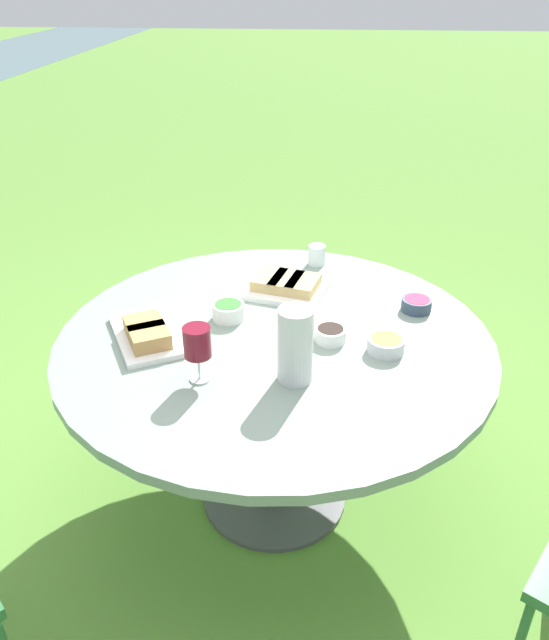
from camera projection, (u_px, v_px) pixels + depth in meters
name	position (u px, v px, depth m)	size (l,w,h in m)	color
ground_plane	(274.00, 495.00, 2.47)	(40.00, 40.00, 0.00)	#5B8C38
dining_table	(274.00, 359.00, 2.15)	(1.46, 1.46, 0.74)	#4C4C51
water_pitcher	(295.00, 345.00, 1.82)	(0.11, 0.11, 0.24)	silver
wine_glass	(197.00, 343.00, 1.81)	(0.08, 0.08, 0.18)	silver
platter_bread_main	(286.00, 285.00, 2.37)	(0.31, 0.35, 0.06)	white
platter_charcuterie	(146.00, 334.00, 2.05)	(0.39, 0.32, 0.07)	white
bowl_fries	(386.00, 344.00, 2.00)	(0.12, 0.12, 0.05)	silver
bowl_salad	(228.00, 310.00, 2.18)	(0.11, 0.11, 0.06)	white
bowl_olives	(330.00, 334.00, 2.06)	(0.11, 0.11, 0.05)	white
bowl_dip_red	(416.00, 304.00, 2.24)	(0.11, 0.11, 0.05)	#334256
cup_water_near	(317.00, 255.00, 2.58)	(0.07, 0.07, 0.08)	silver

